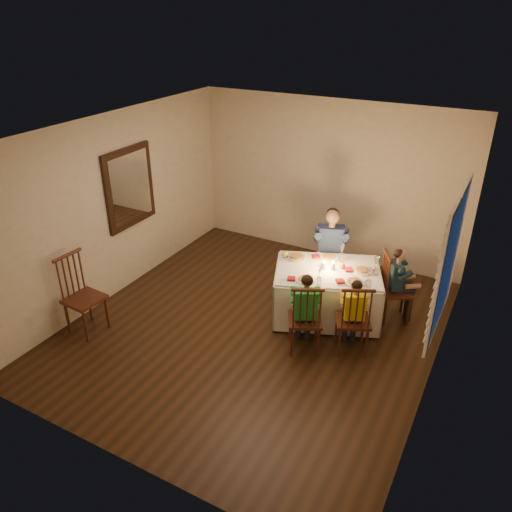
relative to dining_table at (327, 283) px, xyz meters
The scene contains 26 objects.
ground 1.13m from the dining_table, 135.23° to the right, with size 5.00×5.00×0.00m, color black.
wall_left 3.15m from the dining_table, 166.52° to the right, with size 0.02×5.00×2.60m, color beige.
wall_right 1.86m from the dining_table, 24.89° to the right, with size 0.02×5.00×2.60m, color beige.
wall_back 2.08m from the dining_table, 111.84° to the left, with size 4.50×0.02×2.60m, color beige.
ceiling 2.32m from the dining_table, 135.23° to the right, with size 5.00×5.00×0.00m, color white.
dining_table is the anchor object (origin of this frame).
chair_adult 0.90m from the dining_table, 108.51° to the left, with size 0.41×0.39×0.99m, color #3E1D11, non-canonical shape.
chair_near_left 0.98m from the dining_table, 87.42° to the right, with size 0.41×0.39×0.99m, color #3E1D11, non-canonical shape.
chair_near_right 0.95m from the dining_table, 45.61° to the right, with size 0.41×0.39×0.99m, color #3E1D11, non-canonical shape.
chair_end 1.06m from the dining_table, 23.86° to the left, with size 0.41×0.39×0.99m, color #3E1D11, non-canonical shape.
chair_extra 3.23m from the dining_table, 145.27° to the right, with size 0.45×0.43×1.09m, color #3E1D11, non-canonical shape.
adult 0.90m from the dining_table, 108.51° to the left, with size 0.48×0.44×1.28m, color navy, non-canonical shape.
child_green 0.98m from the dining_table, 87.42° to the right, with size 0.36×0.33×1.07m, color green, non-canonical shape.
child_yellow 0.95m from the dining_table, 45.61° to the right, with size 0.32×0.29×1.01m, color yellow, non-canonical shape.
child_teal 1.06m from the dining_table, 23.86° to the left, with size 0.35×0.32×1.05m, color #172E3A, non-canonical shape.
setting_adult 0.39m from the dining_table, 108.95° to the left, with size 0.26×0.26×0.02m, color white.
setting_green 0.49m from the dining_table, 110.14° to the right, with size 0.26×0.26×0.02m, color white.
setting_yellow 0.50m from the dining_table, 22.72° to the right, with size 0.26×0.26×0.02m, color white.
setting_teal 0.50m from the dining_table, 21.20° to the left, with size 0.26×0.26×0.02m, color white.
candle_left 0.27m from the dining_table, 158.19° to the right, with size 0.06×0.06×0.10m, color white.
candle_right 0.26m from the dining_table, 21.81° to the left, with size 0.06×0.06×0.10m, color white.
squash 0.70m from the dining_table, behind, with size 0.09×0.09×0.09m, color yellow.
orange_fruit 0.31m from the dining_table, 36.86° to the left, with size 0.08×0.08×0.08m, color orange.
serving_bowl 0.54m from the dining_table, behind, with size 0.23×0.23×0.06m, color white.
wall_mirror 3.12m from the dining_table, behind, with size 0.06×0.95×1.15m.
window_blinds 1.89m from the dining_table, 22.32° to the right, with size 0.07×1.34×1.54m.
Camera 1 is at (2.62, -4.83, 3.92)m, focal length 35.00 mm.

